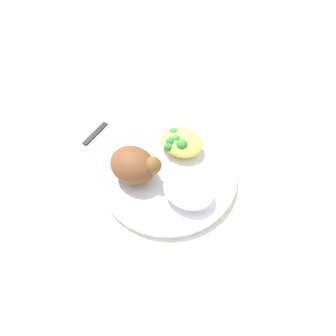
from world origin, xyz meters
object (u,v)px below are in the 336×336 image
at_px(mac_cheese_with_broccoli, 180,142).
at_px(plate, 168,173).
at_px(knife, 105,123).
at_px(fork, 112,134).
at_px(rice_pile, 188,190).
at_px(roasted_chicken, 134,165).

bearing_deg(mac_cheese_with_broccoli, plate, -80.28).
bearing_deg(plate, knife, 166.51).
distance_m(mac_cheese_with_broccoli, knife, 0.20).
bearing_deg(fork, mac_cheese_with_broccoli, 12.52).
bearing_deg(mac_cheese_with_broccoli, knife, -175.24).
xyz_separation_m(rice_pile, fork, (-0.24, 0.06, -0.03)).
bearing_deg(plate, mac_cheese_with_broccoli, 99.72).
xyz_separation_m(roasted_chicken, rice_pile, (0.11, 0.01, -0.02)).
bearing_deg(roasted_chicken, fork, 148.83).
bearing_deg(rice_pile, knife, 163.78).
distance_m(fork, knife, 0.04).
xyz_separation_m(roasted_chicken, mac_cheese_with_broccoli, (0.04, 0.11, -0.02)).
bearing_deg(fork, plate, -10.11).
relative_size(mac_cheese_with_broccoli, knife, 0.50).
xyz_separation_m(plate, knife, (-0.21, 0.05, -0.01)).
relative_size(roasted_chicken, mac_cheese_with_broccoli, 1.09).
height_order(rice_pile, mac_cheese_with_broccoli, mac_cheese_with_broccoli).
relative_size(plate, mac_cheese_with_broccoli, 2.99).
bearing_deg(mac_cheese_with_broccoli, rice_pile, -52.06).
bearing_deg(roasted_chicken, knife, 149.53).
height_order(roasted_chicken, rice_pile, roasted_chicken).
xyz_separation_m(mac_cheese_with_broccoli, knife, (-0.20, -0.02, -0.04)).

